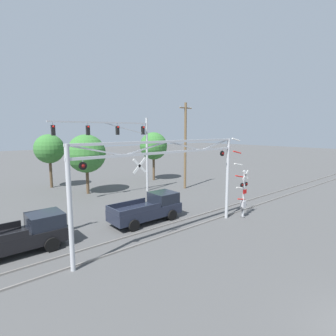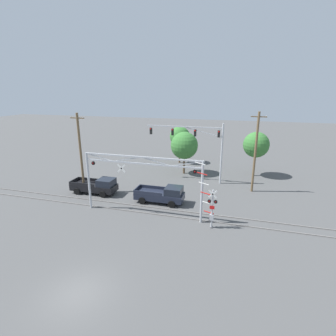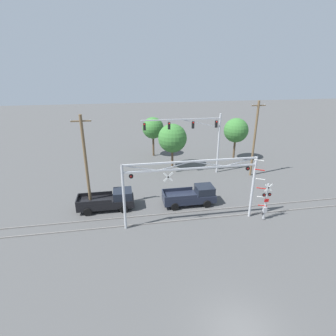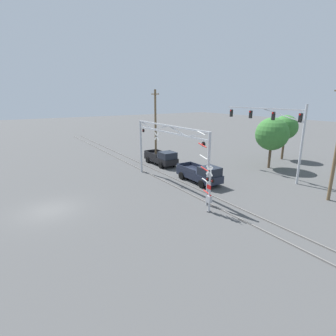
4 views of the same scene
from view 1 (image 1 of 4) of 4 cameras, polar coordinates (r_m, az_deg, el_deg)
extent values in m
cube|color=gray|center=(17.24, -0.77, -14.58)|extent=(80.00, 0.08, 0.10)
cube|color=gray|center=(18.29, -3.70, -13.23)|extent=(80.00, 0.08, 0.10)
cylinder|color=#B7BABF|center=(13.21, -20.57, -8.42)|extent=(0.23, 0.23, 6.13)
cylinder|color=#B7BABF|center=(20.38, 12.80, -2.37)|extent=(0.23, 0.23, 6.13)
cube|color=#B7BABF|center=(15.74, -0.15, 3.41)|extent=(12.15, 0.14, 0.14)
cube|color=#B7BABF|center=(15.70, -0.15, 5.76)|extent=(12.15, 0.14, 0.14)
cube|color=#B7BABF|center=(13.29, -15.09, 3.65)|extent=(3.00, 0.08, 0.72)
cube|color=#B7BABF|center=(14.80, -4.58, 4.34)|extent=(3.00, 0.08, 0.72)
cube|color=#B7BABF|center=(16.71, 3.78, 4.78)|extent=(3.00, 0.08, 0.72)
cube|color=#B7BABF|center=(18.90, 10.32, 5.05)|extent=(3.00, 0.08, 0.72)
cylinder|color=black|center=(13.05, -18.06, 0.43)|extent=(0.38, 0.10, 0.38)
sphere|color=#590C0C|center=(12.99, -17.94, 0.40)|extent=(0.18, 0.18, 0.18)
cylinder|color=#B7BABF|center=(13.02, -18.10, 1.48)|extent=(0.04, 0.04, 0.10)
cylinder|color=black|center=(19.55, 11.72, 3.11)|extent=(0.38, 0.10, 0.38)
sphere|color=#590C0C|center=(19.51, 11.88, 3.09)|extent=(0.18, 0.18, 0.18)
cylinder|color=#B7BABF|center=(19.53, 11.74, 3.81)|extent=(0.04, 0.04, 0.10)
cube|color=white|center=(14.48, -6.22, 0.48)|extent=(0.88, 0.03, 0.88)
cube|color=white|center=(14.48, -6.22, 0.48)|extent=(0.88, 0.03, 0.88)
cylinder|color=black|center=(14.46, -6.17, 0.47)|extent=(0.04, 0.04, 0.02)
cylinder|color=#B7BABF|center=(21.08, 16.13, -5.48)|extent=(0.16, 0.16, 3.72)
cylinder|color=#59595B|center=(21.57, 15.94, -10.17)|extent=(0.35, 0.35, 0.10)
cube|color=white|center=(20.72, 16.55, -1.47)|extent=(0.78, 0.03, 0.78)
cube|color=white|center=(20.72, 16.55, -1.47)|extent=(0.78, 0.03, 0.78)
cylinder|color=black|center=(20.71, 16.60, -1.48)|extent=(0.04, 0.04, 0.02)
cylinder|color=black|center=(20.69, 15.78, -3.57)|extent=(0.32, 0.09, 0.32)
sphere|color=#590C0C|center=(20.65, 15.92, -3.59)|extent=(0.16, 0.16, 0.16)
cylinder|color=black|center=(21.14, 16.63, -3.35)|extent=(0.32, 0.09, 0.32)
sphere|color=#590C0C|center=(21.11, 16.77, -3.37)|extent=(0.16, 0.16, 0.16)
cube|color=#B7BABF|center=(20.91, 16.21, -3.46)|extent=(0.64, 0.06, 0.06)
cube|color=red|center=(20.98, 16.38, -4.97)|extent=(0.44, 0.02, 0.32)
cube|color=#B2B2B7|center=(21.28, 16.04, -7.61)|extent=(0.36, 0.28, 0.56)
cylinder|color=red|center=(20.94, 15.67, -6.56)|extent=(0.93, 0.09, 0.28)
cylinder|color=white|center=(20.57, 15.46, -4.20)|extent=(0.93, 0.09, 0.28)
cylinder|color=red|center=(20.25, 15.25, -1.76)|extent=(0.93, 0.09, 0.28)
cylinder|color=white|center=(19.96, 15.04, 0.76)|extent=(0.93, 0.09, 0.28)
cylinder|color=red|center=(19.71, 14.82, 3.35)|extent=(0.93, 0.09, 0.28)
cylinder|color=white|center=(19.50, 14.59, 5.99)|extent=(0.93, 0.09, 0.28)
cube|color=#3F3F42|center=(21.29, 15.84, -8.55)|extent=(0.24, 0.12, 0.36)
cylinder|color=#B7BABF|center=(29.07, -4.60, 2.85)|extent=(0.24, 0.24, 8.08)
cube|color=#B7BABF|center=(26.30, -13.96, 9.59)|extent=(10.29, 0.14, 0.14)
cube|color=#B7BABF|center=(27.53, -9.07, 8.41)|extent=(5.16, 0.08, 1.28)
cylinder|color=#B7BABF|center=(24.58, -23.81, 8.91)|extent=(0.04, 0.04, 0.30)
cube|color=black|center=(24.57, -23.73, 7.52)|extent=(0.30, 0.26, 0.89)
sphere|color=red|center=(24.42, -23.66, 8.27)|extent=(0.18, 0.18, 0.18)
cylinder|color=#B7BABF|center=(25.64, -17.09, 9.18)|extent=(0.04, 0.04, 0.30)
cube|color=black|center=(25.64, -17.03, 7.85)|extent=(0.30, 0.26, 0.89)
sphere|color=red|center=(25.49, -16.91, 8.57)|extent=(0.18, 0.18, 0.18)
cylinder|color=#B7BABF|center=(27.02, -10.97, 9.32)|extent=(0.04, 0.04, 0.30)
cube|color=black|center=(27.02, -10.94, 8.05)|extent=(0.30, 0.26, 0.89)
sphere|color=red|center=(26.87, -10.78, 8.74)|extent=(0.18, 0.18, 0.18)
cylinder|color=#B7BABF|center=(28.67, -5.50, 9.35)|extent=(0.04, 0.04, 0.30)
cube|color=black|center=(28.66, -5.48, 8.16)|extent=(0.30, 0.26, 0.89)
sphere|color=red|center=(28.53, -5.30, 8.80)|extent=(0.18, 0.18, 0.18)
cube|color=#1E2333|center=(19.70, -4.87, -9.39)|extent=(5.48, 2.01, 0.77)
cube|color=black|center=(20.46, -1.04, -6.39)|extent=(1.82, 1.85, 0.81)
cube|color=#1E2333|center=(18.22, -5.74, -9.00)|extent=(3.26, 0.08, 0.37)
cube|color=#1E2333|center=(19.78, -8.94, -7.67)|extent=(3.26, 0.08, 0.37)
cube|color=#1E2333|center=(18.18, -11.92, -9.18)|extent=(0.10, 1.93, 0.37)
cylinder|color=black|center=(20.05, 0.88, -10.19)|extent=(0.80, 0.24, 0.80)
cylinder|color=black|center=(21.56, -2.72, -8.88)|extent=(0.80, 0.24, 0.80)
cylinder|color=black|center=(18.13, -7.44, -12.29)|extent=(0.80, 0.24, 0.80)
cylinder|color=black|center=(19.77, -10.69, -10.61)|extent=(0.80, 0.24, 0.80)
cube|color=black|center=(17.03, -30.79, -13.41)|extent=(5.62, 2.01, 0.77)
cube|color=black|center=(17.09, -25.19, -10.14)|extent=(1.87, 1.85, 0.81)
cylinder|color=black|center=(16.57, -23.92, -14.97)|extent=(0.80, 0.24, 0.80)
cylinder|color=black|center=(18.40, -25.77, -12.74)|extent=(0.80, 0.24, 0.80)
cylinder|color=brown|center=(30.22, 3.78, 4.73)|extent=(0.28, 0.28, 9.83)
cube|color=brown|center=(30.27, 3.86, 12.91)|extent=(1.80, 0.12, 0.12)
cylinder|color=silver|center=(29.72, 2.69, 13.20)|extent=(0.08, 0.08, 0.12)
cylinder|color=silver|center=(30.86, 4.98, 13.00)|extent=(0.08, 0.08, 0.12)
cylinder|color=brown|center=(33.89, -24.14, -1.05)|extent=(0.32, 0.32, 3.42)
sphere|color=#387533|center=(33.59, -24.43, 3.84)|extent=(3.39, 3.39, 3.39)
cylinder|color=brown|center=(29.27, -17.11, -2.57)|extent=(0.32, 0.32, 2.90)
sphere|color=#387533|center=(28.90, -17.35, 3.02)|extent=(4.03, 4.03, 4.03)
cylinder|color=brown|center=(35.74, -3.13, 0.05)|extent=(0.32, 0.32, 3.37)
sphere|color=#387533|center=(35.44, -3.17, 4.82)|extent=(3.68, 3.68, 3.68)
camera|label=2|loc=(22.64, 80.95, 15.70)|focal=28.00mm
camera|label=3|loc=(11.82, 117.26, 32.43)|focal=28.00mm
camera|label=4|loc=(31.51, 53.60, 8.59)|focal=28.00mm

